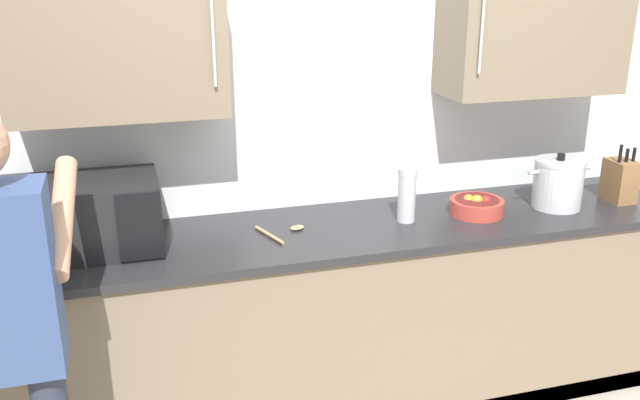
{
  "coord_description": "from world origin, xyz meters",
  "views": [
    {
      "loc": [
        -0.91,
        -2.02,
        2.0
      ],
      "look_at": [
        -0.15,
        0.61,
        1.05
      ],
      "focal_mm": 38.95,
      "sensor_mm": 36.0,
      "label": 1
    }
  ],
  "objects": [
    {
      "name": "back_wall_tiled",
      "position": [
        -0.0,
        0.96,
        1.45
      ],
      "size": [
        3.91,
        0.44,
        2.73
      ],
      "color": "silver",
      "rests_on": "ground_plane"
    },
    {
      "name": "counter_unit",
      "position": [
        0.0,
        0.65,
        0.45
      ],
      "size": [
        3.16,
        0.64,
        0.9
      ],
      "color": "#756651",
      "rests_on": "ground_plane"
    },
    {
      "name": "microwave_oven",
      "position": [
        -1.13,
        0.68,
        1.04
      ],
      "size": [
        0.61,
        0.78,
        0.29
      ],
      "color": "black",
      "rests_on": "counter_unit"
    },
    {
      "name": "wooden_spoon",
      "position": [
        -0.3,
        0.65,
        0.9
      ],
      "size": [
        0.21,
        0.21,
        0.02
      ],
      "color": "tan",
      "rests_on": "counter_unit"
    },
    {
      "name": "stock_pot",
      "position": [
        1.01,
        0.62,
        1.01
      ],
      "size": [
        0.33,
        0.23,
        0.26
      ],
      "color": "#B7BABF",
      "rests_on": "counter_unit"
    },
    {
      "name": "thermos_flask",
      "position": [
        0.26,
        0.64,
        1.02
      ],
      "size": [
        0.08,
        0.08,
        0.24
      ],
      "color": "#B7BABF",
      "rests_on": "counter_unit"
    },
    {
      "name": "knife_block",
      "position": [
        1.34,
        0.61,
        1.0
      ],
      "size": [
        0.11,
        0.15,
        0.29
      ],
      "color": "brown",
      "rests_on": "counter_unit"
    },
    {
      "name": "fruit_bowl",
      "position": [
        0.6,
        0.63,
        0.94
      ],
      "size": [
        0.24,
        0.24,
        0.09
      ],
      "color": "#AD3D33",
      "rests_on": "counter_unit"
    },
    {
      "name": "person_figure",
      "position": [
        -1.31,
        -0.02,
        0.97
      ],
      "size": [
        0.47,
        0.53,
        1.63
      ],
      "color": "#282D3D",
      "rests_on": "ground_plane"
    }
  ]
}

